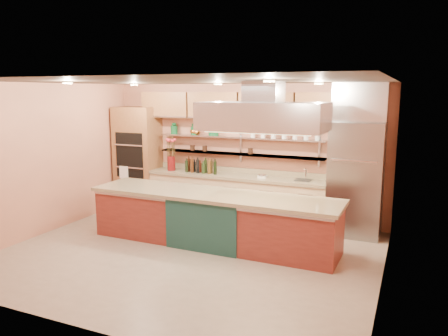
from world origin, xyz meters
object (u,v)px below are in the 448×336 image
at_px(island, 213,218).
at_px(kitchen_scale, 262,176).
at_px(copper_kettle, 196,132).
at_px(green_canister, 212,132).
at_px(refrigerator, 356,179).
at_px(flower_vase, 171,163).

distance_m(island, kitchen_scale, 1.66).
height_order(copper_kettle, green_canister, green_canister).
bearing_deg(refrigerator, green_canister, 175.66).
height_order(island, kitchen_scale, kitchen_scale).
xyz_separation_m(island, copper_kettle, (-1.21, 1.74, 1.33)).
distance_m(refrigerator, island, 2.73).
relative_size(refrigerator, flower_vase, 6.72).
xyz_separation_m(island, kitchen_scale, (0.39, 1.52, 0.52)).
relative_size(island, copper_kettle, 24.85).
height_order(refrigerator, flower_vase, refrigerator).
bearing_deg(kitchen_scale, island, -104.93).
bearing_deg(copper_kettle, kitchen_scale, -7.87).
bearing_deg(refrigerator, kitchen_scale, 179.68).
bearing_deg(copper_kettle, refrigerator, -3.87).
xyz_separation_m(flower_vase, kitchen_scale, (2.10, 0.00, -0.11)).
bearing_deg(kitchen_scale, green_canister, 169.04).
distance_m(flower_vase, green_canister, 1.15).
xyz_separation_m(refrigerator, kitchen_scale, (-1.81, 0.01, -0.07)).
bearing_deg(green_canister, flower_vase, -165.96).
height_order(refrigerator, island, refrigerator).
bearing_deg(island, copper_kettle, 125.37).
bearing_deg(refrigerator, copper_kettle, 176.13).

